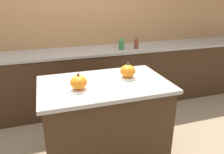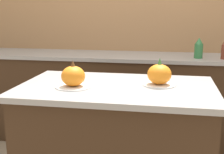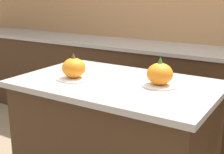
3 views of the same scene
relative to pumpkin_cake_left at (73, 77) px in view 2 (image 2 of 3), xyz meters
The scene contains 6 objects.
wall_back 1.72m from the pumpkin_cake_left, 81.35° to the left, with size 8.00×0.06×2.50m.
kitchen_island 0.58m from the pumpkin_cake_left, 19.32° to the left, with size 1.22×0.76×0.91m.
back_counter 1.46m from the pumpkin_cake_left, 79.27° to the left, with size 6.00×0.60×0.92m.
pumpkin_cake_left is the anchor object (origin of this frame).
pumpkin_cake_right 0.54m from the pumpkin_cake_left, 15.70° to the left, with size 0.21×0.21×0.18m.
bottle_short 1.50m from the pumpkin_cake_left, 55.73° to the left, with size 0.08×0.08×0.19m.
Camera 2 is at (0.31, -1.87, 1.38)m, focal length 50.00 mm.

